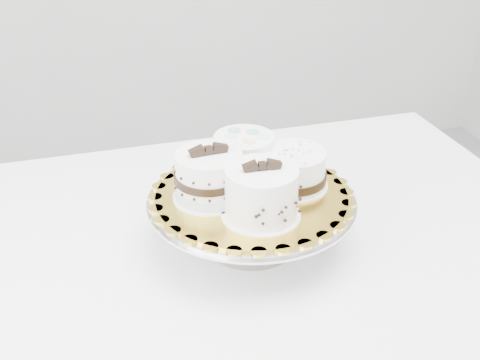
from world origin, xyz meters
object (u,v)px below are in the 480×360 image
object	(u,v)px
cake_board	(252,195)
cake_dots	(244,156)
cake_ribbon	(293,170)
cake_swirl	(261,194)
cake_banded	(209,178)
table	(234,273)
cake_stand	(251,211)

from	to	relation	value
cake_board	cake_dots	size ratio (longest dim) A/B	2.52
cake_board	cake_ribbon	world-z (taller)	cake_ribbon
cake_swirl	cake_dots	distance (m)	0.13
cake_ribbon	cake_swirl	bearing A→B (deg)	-121.03
cake_board	cake_banded	size ratio (longest dim) A/B	2.64
table	cake_swirl	size ratio (longest dim) A/B	9.68
cake_board	cake_stand	bearing A→B (deg)	180.00
cake_board	cake_banded	bearing A→B (deg)	172.83
cake_board	cake_banded	distance (m)	0.08
cake_board	table	bearing A→B (deg)	121.54
cake_ribbon	cake_dots	bearing A→B (deg)	157.41
table	cake_ribbon	distance (m)	0.23
cake_banded	cake_ribbon	world-z (taller)	cake_banded
table	cake_ribbon	size ratio (longest dim) A/B	8.93
table	cake_stand	size ratio (longest dim) A/B	3.45
cake_board	cake_dots	bearing A→B (deg)	85.47
cake_banded	cake_ribbon	xyz separation A→B (m)	(0.14, 0.00, -0.01)
cake_board	cake_ribbon	xyz separation A→B (m)	(0.07, 0.01, 0.03)
cake_stand	cake_swirl	world-z (taller)	cake_swirl
cake_dots	cake_swirl	bearing A→B (deg)	-90.39
cake_board	cake_ribbon	distance (m)	0.08
cake_board	cake_swirl	distance (m)	0.08
cake_banded	cake_dots	xyz separation A→B (m)	(0.07, 0.05, 0.00)
cake_stand	cake_swirl	size ratio (longest dim) A/B	2.80
table	cake_banded	world-z (taller)	cake_banded
cake_stand	cake_banded	world-z (taller)	cake_banded
cake_swirl	cake_ribbon	distance (m)	0.11
cake_board	cake_ribbon	bearing A→B (deg)	6.79
table	cake_swirl	distance (m)	0.24
cake_banded	cake_swirl	bearing A→B (deg)	-54.59
cake_dots	cake_board	bearing A→B (deg)	-90.57
table	cake_ribbon	bearing A→B (deg)	-15.51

